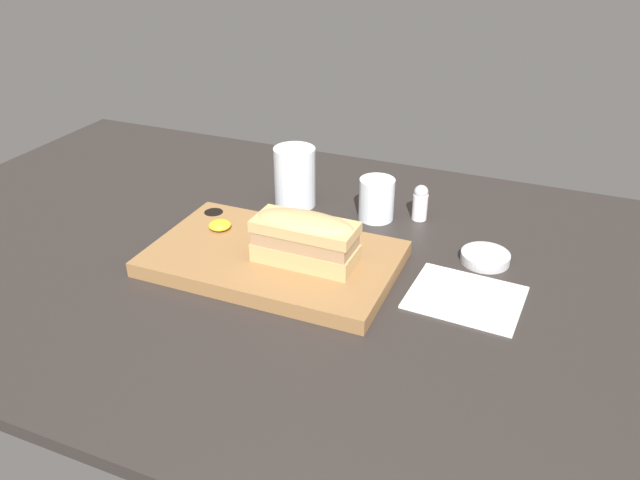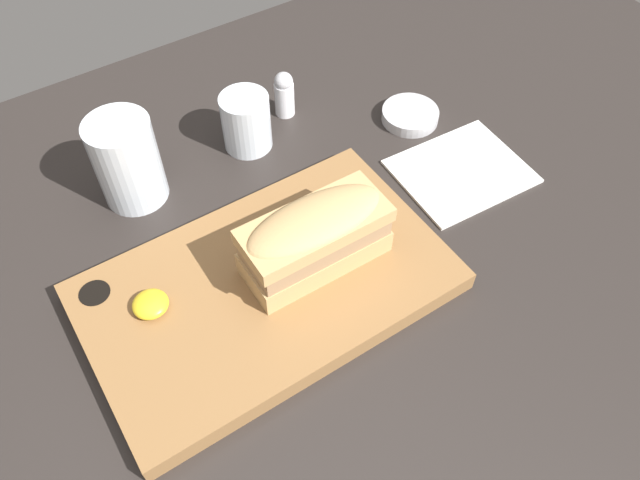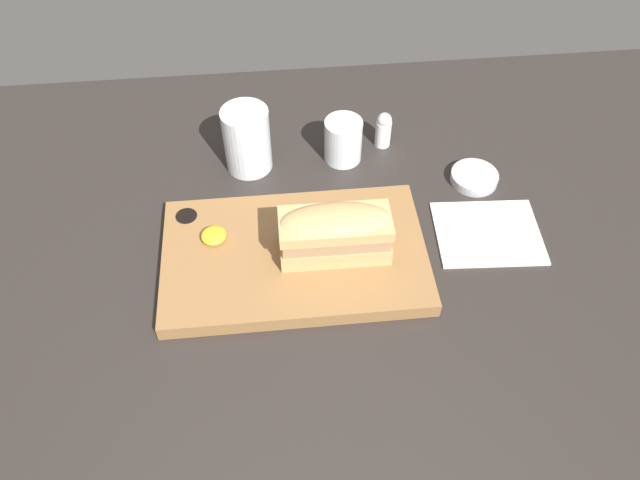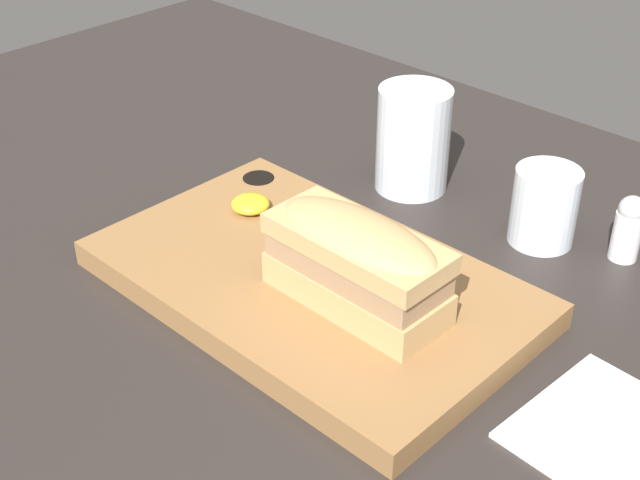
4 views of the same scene
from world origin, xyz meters
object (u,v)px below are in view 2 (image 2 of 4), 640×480
salt_shaker (284,93)px  napkin (461,171)px  water_glass (129,166)px  wine_glass (246,123)px  serving_board (266,287)px  sandwich (315,236)px  condiment_dish (410,115)px

salt_shaker → napkin: bearing=-60.1°
water_glass → wine_glass: (16.20, 0.34, -1.31)cm
serving_board → water_glass: bearing=105.6°
wine_glass → salt_shaker: wine_glass is taller
serving_board → napkin: bearing=4.5°
water_glass → salt_shaker: bearing=7.5°
sandwich → napkin: size_ratio=0.94×
serving_board → wine_glass: 24.53cm
sandwich → condiment_dish: sandwich is taller
water_glass → condiment_dish: water_glass is taller
sandwich → napkin: (24.56, 3.06, -6.62)cm
water_glass → wine_glass: water_glass is taller
serving_board → salt_shaker: bearing=54.9°
sandwich → water_glass: 25.68cm
sandwich → water_glass: size_ratio=1.40×
serving_board → sandwich: 8.23cm
serving_board → condiment_dish: 34.48cm
sandwich → condiment_dish: 30.06cm
sandwich → salt_shaker: (11.55, 25.70, -3.40)cm
serving_board → napkin: (30.57, 2.38, -1.04)cm
serving_board → condiment_dish: (31.42, 14.20, -0.44)cm
water_glass → napkin: bearing=-28.0°
napkin → condiment_dish: condiment_dish is taller
water_glass → salt_shaker: water_glass is taller
salt_shaker → condiment_dish: size_ratio=0.85×
wine_glass → salt_shaker: size_ratio=1.16×
serving_board → wine_glass: size_ratio=5.04×
sandwich → wine_glass: 23.48cm
wine_glass → condiment_dish: wine_glass is taller
wine_glass → sandwich: bearing=-100.1°
sandwich → napkin: 25.62cm
sandwich → salt_shaker: sandwich is taller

